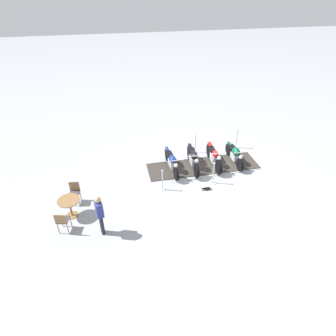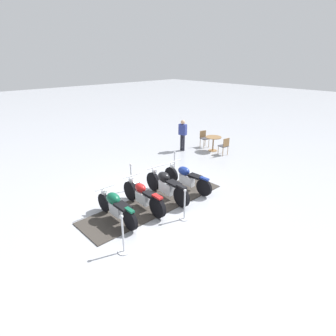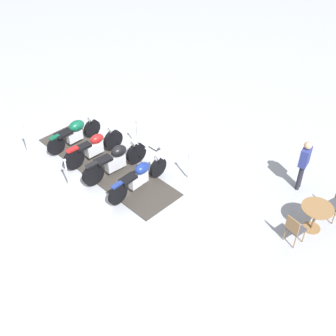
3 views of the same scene
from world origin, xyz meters
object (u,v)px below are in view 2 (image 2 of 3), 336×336
motorcycle_navy (186,177)px  motorcycle_maroon (143,196)px  cafe_table (213,140)px  stanchion_left_rear (123,240)px  cafe_chair_across_table (224,145)px  stanchion_right_front (174,166)px  motorcycle_forest (115,206)px  cafe_chair_near_table (204,137)px  bystander_person (183,133)px  info_placard (135,183)px  stanchion_left_mid (185,209)px  stanchion_right_mid (131,182)px  motorcycle_black (166,185)px

motorcycle_navy → motorcycle_maroon: 2.09m
motorcycle_navy → cafe_table: motorcycle_navy is taller
motorcycle_navy → stanchion_left_rear: stanchion_left_rear is taller
cafe_chair_across_table → stanchion_right_front: bearing=99.4°
motorcycle_forest → stanchion_right_front: stanchion_right_front is taller
cafe_chair_near_table → cafe_chair_across_table: 1.64m
stanchion_left_rear → bystander_person: bearing=-146.2°
stanchion_right_front → cafe_chair_near_table: 4.24m
motorcycle_navy → cafe_chair_near_table: 5.48m
cafe_table → bystander_person: (1.15, -1.16, 0.41)m
info_placard → cafe_chair_across_table: bearing=-3.6°
stanchion_right_front → bystander_person: bearing=-142.1°
stanchion_left_mid → motorcycle_forest: bearing=-41.8°
motorcycle_forest → cafe_table: 7.86m
stanchion_left_rear → info_placard: stanchion_left_rear is taller
stanchion_right_front → stanchion_right_mid: bearing=0.1°
stanchion_right_front → cafe_chair_near_table: (-3.91, -1.63, 0.16)m
motorcycle_maroon → cafe_table: bearing=-68.7°
stanchion_right_mid → motorcycle_maroon: bearing=68.9°
cafe_chair_across_table → stanchion_right_mid: bearing=99.3°
motorcycle_black → stanchion_right_mid: 1.45m
motorcycle_navy → stanchion_left_mid: stanchion_left_mid is taller
info_placard → stanchion_left_rear: bearing=-131.0°
stanchion_right_front → bystander_person: 3.31m
motorcycle_black → cafe_table: motorcycle_black is taller
motorcycle_black → stanchion_right_mid: bearing=26.0°
cafe_chair_across_table → bystander_person: (1.02, -1.97, 0.47)m
stanchion_left_mid → info_placard: stanchion_left_mid is taller
stanchion_left_rear → stanchion_right_front: stanchion_left_rear is taller
stanchion_left_mid → stanchion_left_rear: bearing=0.1°
stanchion_right_mid → stanchion_left_rear: bearing=50.5°
motorcycle_black → stanchion_left_mid: motorcycle_black is taller
motorcycle_navy → stanchion_left_rear: (3.83, 1.42, -0.14)m
motorcycle_forest → cafe_table: size_ratio=2.45×
motorcycle_maroon → stanchion_right_front: 3.10m
stanchion_left_mid → stanchion_right_front: 3.56m
stanchion_left_mid → stanchion_right_mid: 2.74m
motorcycle_navy → stanchion_right_front: 1.51m
motorcycle_maroon → stanchion_right_front: stanchion_right_front is taller
motorcycle_black → cafe_table: (-5.45, -2.18, 0.07)m
cafe_table → bystander_person: 1.68m
motorcycle_black → motorcycle_maroon: 1.05m
info_placard → cafe_chair_across_table: 5.46m
motorcycle_maroon → bystander_person: bystander_person is taller
info_placard → motorcycle_maroon: bearing=-118.9°
motorcycle_navy → motorcycle_maroon: motorcycle_maroon is taller
motorcycle_maroon → bystander_person: size_ratio=1.32×
cafe_chair_near_table → cafe_chair_across_table: bearing=2.4°
motorcycle_black → stanchion_right_front: motorcycle_black is taller
motorcycle_forest → info_placard: (-1.99, -1.70, -0.45)m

